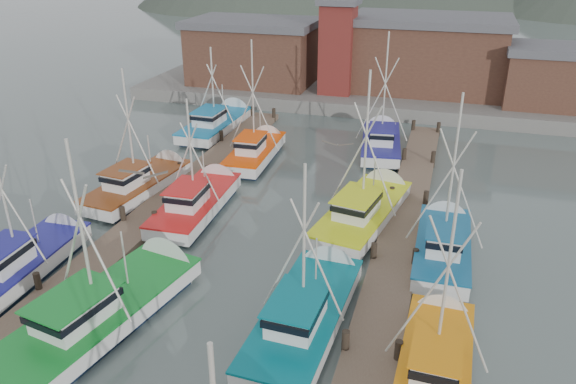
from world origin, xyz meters
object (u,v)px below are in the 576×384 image
(lookout_tower, at_px, (338,46))
(boat_8, at_px, (199,201))
(boat_12, at_px, (257,150))
(boat_4, at_px, (111,306))

(lookout_tower, relative_size, boat_8, 0.96)
(boat_8, height_order, boat_12, boat_12)
(lookout_tower, distance_m, boat_4, 35.92)
(lookout_tower, distance_m, boat_8, 25.62)
(boat_12, bearing_deg, boat_8, -94.92)
(lookout_tower, height_order, boat_4, lookout_tower)
(boat_4, relative_size, boat_12, 1.15)
(boat_4, distance_m, boat_8, 10.56)
(boat_4, relative_size, boat_8, 1.21)
(lookout_tower, relative_size, boat_4, 0.79)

